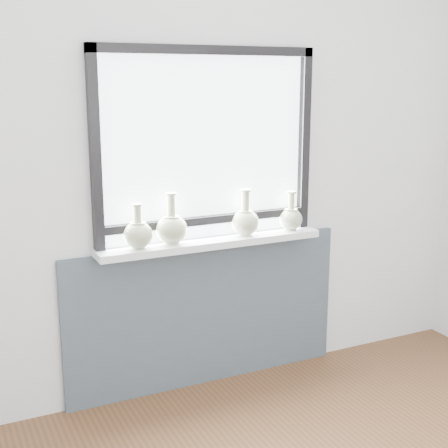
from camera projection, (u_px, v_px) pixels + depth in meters
name	position (u px, v px, depth m)	size (l,w,h in m)	color
back_wall	(204.00, 166.00, 3.49)	(3.60, 0.02, 2.60)	silver
apron_panel	(207.00, 314.00, 3.66)	(1.70, 0.03, 0.86)	#414D5A
windowsill	(212.00, 242.00, 3.50)	(1.32, 0.18, 0.04)	silver
window	(206.00, 141.00, 3.43)	(1.30, 0.06, 1.05)	black
vase_a	(138.00, 233.00, 3.29)	(0.16, 0.16, 0.24)	#B0BD94
vase_b	(172.00, 227.00, 3.38)	(0.17, 0.17, 0.28)	#B0BD94
vase_c	(245.00, 221.00, 3.57)	(0.16, 0.16, 0.27)	#B0BD94
vase_d	(291.00, 218.00, 3.70)	(0.14, 0.14, 0.23)	#B0BD94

